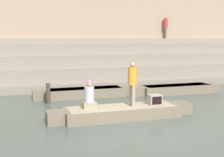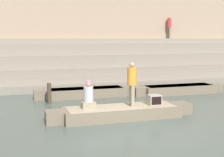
{
  "view_description": "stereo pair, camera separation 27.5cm",
  "coord_description": "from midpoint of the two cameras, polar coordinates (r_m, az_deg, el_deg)",
  "views": [
    {
      "loc": [
        -3.86,
        -8.64,
        2.93
      ],
      "look_at": [
        0.06,
        3.17,
        1.33
      ],
      "focal_mm": 50.0,
      "sensor_mm": 36.0,
      "label": 1
    },
    {
      "loc": [
        -3.6,
        -8.72,
        2.93
      ],
      "look_at": [
        0.06,
        3.17,
        1.33
      ],
      "focal_mm": 50.0,
      "sensor_mm": 36.0,
      "label": 2
    }
  ],
  "objects": [
    {
      "name": "tv_set",
      "position": [
        11.99,
        7.15,
        -3.84
      ],
      "size": [
        0.47,
        0.41,
        0.38
      ],
      "rotation": [
        0.0,
        0.0,
        0.09
      ],
      "color": "#9E998E",
      "rests_on": "rowboat_main"
    },
    {
      "name": "ground_plane",
      "position": [
        9.89,
        4.73,
        -9.94
      ],
      "size": [
        120.0,
        120.0,
        0.0
      ],
      "primitive_type": "plane",
      "color": "#47544C"
    },
    {
      "name": "ghat_steps",
      "position": [
        20.52,
        -7.83,
        1.98
      ],
      "size": [
        36.0,
        5.13,
        2.93
      ],
      "color": "gray",
      "rests_on": "ground"
    },
    {
      "name": "back_wall",
      "position": [
        22.89,
        -9.13,
        11.9
      ],
      "size": [
        34.2,
        1.28,
        9.63
      ],
      "color": "tan",
      "rests_on": "ground"
    },
    {
      "name": "rowboat_main",
      "position": [
        11.63,
        1.19,
        -6.11
      ],
      "size": [
        5.55,
        1.43,
        0.43
      ],
      "rotation": [
        0.0,
        0.0,
        -0.01
      ],
      "color": "#756651",
      "rests_on": "ground"
    },
    {
      "name": "person_rowing",
      "position": [
        11.25,
        -4.88,
        -3.42
      ],
      "size": [
        0.48,
        0.38,
        1.03
      ],
      "rotation": [
        0.0,
        0.0,
        -0.06
      ],
      "color": "gray",
      "rests_on": "rowboat_main"
    },
    {
      "name": "moored_boat_shore",
      "position": [
        17.04,
        11.3,
        -1.88
      ],
      "size": [
        5.1,
        1.08,
        0.46
      ],
      "rotation": [
        0.0,
        0.0,
        -0.06
      ],
      "color": "#756651",
      "rests_on": "ground"
    },
    {
      "name": "person_on_steps",
      "position": [
        24.41,
        9.47,
        9.53
      ],
      "size": [
        0.31,
        0.31,
        1.68
      ],
      "rotation": [
        0.0,
        0.0,
        1.64
      ],
      "color": "#756656",
      "rests_on": "ghat_steps"
    },
    {
      "name": "mooring_post",
      "position": [
        14.37,
        -12.11,
        -2.71
      ],
      "size": [
        0.19,
        0.19,
        0.93
      ],
      "primitive_type": "cylinder",
      "color": "#473828",
      "rests_on": "ground"
    },
    {
      "name": "person_standing",
      "position": [
        11.56,
        3.08,
        -0.44
      ],
      "size": [
        0.35,
        0.35,
        1.64
      ],
      "rotation": [
        0.0,
        0.0,
        0.09
      ],
      "color": "gray",
      "rests_on": "rowboat_main"
    },
    {
      "name": "moored_boat_distant",
      "position": [
        15.72,
        -5.51,
        -2.54
      ],
      "size": [
        5.13,
        1.08,
        0.46
      ],
      "rotation": [
        0.0,
        0.0,
        -0.04
      ],
      "color": "#756651",
      "rests_on": "ground"
    }
  ]
}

